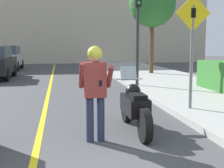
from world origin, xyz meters
name	(u,v)px	position (x,y,z in m)	size (l,w,h in m)	color
road_center_line	(46,104)	(-0.60, 6.00, 0.00)	(0.12, 36.00, 0.01)	yellow
building_backdrop	(60,10)	(0.00, 26.00, 4.88)	(28.00, 1.20, 9.77)	beige
motorcycle	(135,107)	(1.33, 2.69, 0.51)	(0.62, 2.22, 1.30)	black
person_biker	(95,83)	(0.45, 2.10, 1.09)	(0.59, 0.48, 1.76)	#282D4C
crossing_sign	(192,41)	(3.11, 3.97, 1.87)	(0.91, 0.08, 2.86)	slate
traffic_light	(138,18)	(2.89, 8.62, 2.81)	(0.26, 0.30, 3.83)	#2D2D30
street_tree	(152,4)	(4.97, 13.62, 3.99)	(2.60, 2.60, 5.16)	brown
parked_car_silver	(7,58)	(-3.78, 19.11, 0.86)	(1.88, 4.20, 1.68)	black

